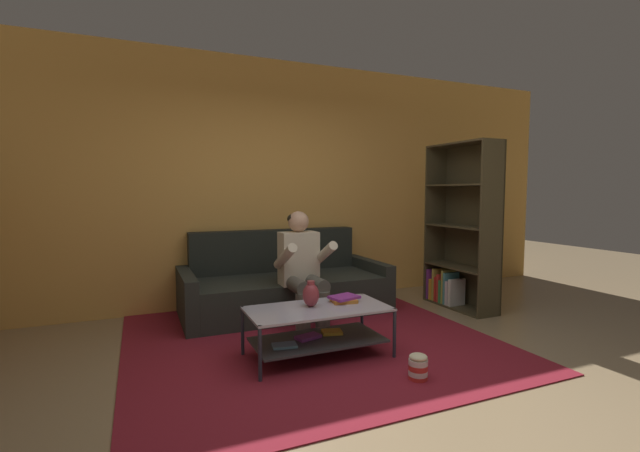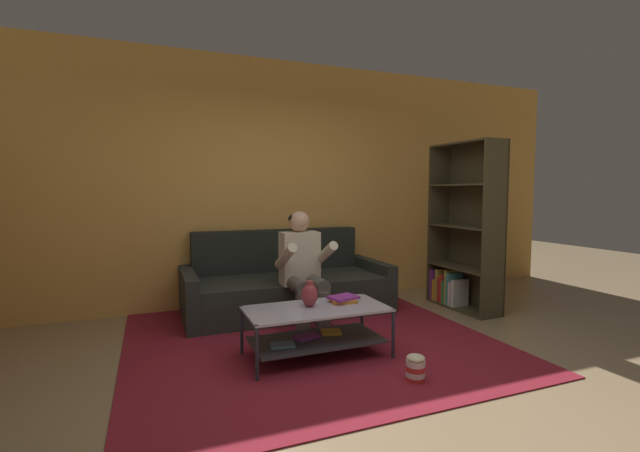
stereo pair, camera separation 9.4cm
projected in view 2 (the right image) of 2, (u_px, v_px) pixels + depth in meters
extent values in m
plane|color=#967D5A|center=(368.00, 382.00, 3.02)|extent=(16.80, 16.80, 0.00)
cube|color=#E5A54D|center=(273.00, 183.00, 5.18)|extent=(8.40, 0.12, 2.90)
cube|color=#282D27|center=(287.00, 294.00, 4.75)|extent=(1.98, 0.99, 0.41)
cube|color=black|center=(277.00, 250.00, 5.09)|extent=(1.98, 0.18, 0.49)
cube|color=#282D27|center=(189.00, 298.00, 4.36)|extent=(0.13, 0.99, 0.53)
cube|color=#282D27|center=(371.00, 282.00, 5.14)|extent=(0.13, 0.99, 0.53)
cylinder|color=#59564C|center=(303.00, 315.00, 3.98)|extent=(0.14, 0.14, 0.41)
cylinder|color=#59564C|center=(323.00, 312.00, 4.05)|extent=(0.14, 0.14, 0.41)
cylinder|color=#59564C|center=(297.00, 285.00, 4.12)|extent=(0.14, 0.42, 0.14)
cylinder|color=#59564C|center=(316.00, 283.00, 4.19)|extent=(0.14, 0.42, 0.14)
cube|color=beige|center=(299.00, 258.00, 4.33)|extent=(0.38, 0.22, 0.53)
cylinder|color=beige|center=(285.00, 256.00, 4.09)|extent=(0.09, 0.49, 0.31)
cylinder|color=beige|center=(325.00, 254.00, 4.24)|extent=(0.09, 0.49, 0.31)
sphere|color=tan|center=(299.00, 222.00, 4.30)|extent=(0.21, 0.21, 0.21)
ellipsoid|color=black|center=(299.00, 219.00, 4.32)|extent=(0.21, 0.21, 0.13)
cube|color=#B9B4C7|center=(316.00, 309.00, 3.45)|extent=(1.14, 0.57, 0.02)
cube|color=#3C3F43|center=(316.00, 340.00, 3.47)|extent=(1.05, 0.52, 0.02)
cylinder|color=#2A303C|center=(257.00, 354.00, 3.01)|extent=(0.03, 0.03, 0.41)
cylinder|color=#2A303C|center=(393.00, 334.00, 3.42)|extent=(0.03, 0.03, 0.41)
cylinder|color=#2A303C|center=(242.00, 331.00, 3.51)|extent=(0.03, 0.03, 0.41)
cylinder|color=#2A303C|center=(362.00, 316.00, 3.92)|extent=(0.03, 0.03, 0.41)
cube|color=#699DB7|center=(282.00, 345.00, 3.30)|extent=(0.20, 0.15, 0.02)
cube|color=#873894|center=(307.00, 337.00, 3.48)|extent=(0.22, 0.16, 0.03)
cube|color=gold|center=(331.00, 332.00, 3.60)|extent=(0.19, 0.16, 0.03)
cube|color=maroon|center=(303.00, 334.00, 4.04)|extent=(3.14, 3.32, 0.01)
cube|color=#874D50|center=(303.00, 334.00, 4.03)|extent=(1.73, 1.83, 0.00)
ellipsoid|color=#96323A|center=(310.00, 295.00, 3.48)|extent=(0.14, 0.14, 0.19)
cylinder|color=#96323A|center=(310.00, 283.00, 3.48)|extent=(0.06, 0.06, 0.04)
cube|color=orange|center=(343.00, 300.00, 3.62)|extent=(0.23, 0.20, 0.03)
cube|color=purple|center=(343.00, 297.00, 3.62)|extent=(0.27, 0.23, 0.02)
cube|color=#433B26|center=(439.00, 224.00, 5.28)|extent=(0.33, 0.03, 1.89)
cube|color=#433B26|center=(495.00, 230.00, 4.46)|extent=(0.33, 0.03, 1.89)
cube|color=#433B26|center=(475.00, 226.00, 4.93)|extent=(0.04, 0.92, 1.89)
cube|color=#433B26|center=(462.00, 307.00, 4.94)|extent=(0.35, 0.88, 0.02)
cube|color=#433B26|center=(463.00, 268.00, 4.91)|extent=(0.35, 0.88, 0.02)
cube|color=#433B26|center=(465.00, 227.00, 4.87)|extent=(0.35, 0.88, 0.02)
cube|color=#433B26|center=(466.00, 185.00, 4.83)|extent=(0.35, 0.88, 0.02)
cube|color=#433B26|center=(467.00, 143.00, 4.79)|extent=(0.35, 0.88, 0.02)
cube|color=#833293|center=(438.00, 284.00, 5.30)|extent=(0.24, 0.04, 0.37)
cube|color=orange|center=(442.00, 289.00, 5.26)|extent=(0.26, 0.05, 0.25)
cube|color=gold|center=(444.00, 285.00, 5.20)|extent=(0.25, 0.03, 0.39)
cube|color=red|center=(447.00, 289.00, 5.18)|extent=(0.29, 0.03, 0.30)
cube|color=red|center=(449.00, 288.00, 5.13)|extent=(0.26, 0.04, 0.34)
cube|color=#3B8C4D|center=(450.00, 292.00, 5.09)|extent=(0.23, 0.04, 0.27)
cube|color=#AFA948|center=(452.00, 287.00, 5.04)|extent=(0.22, 0.03, 0.40)
cube|color=teal|center=(454.00, 289.00, 5.01)|extent=(0.22, 0.03, 0.37)
cube|color=silver|center=(457.00, 293.00, 4.98)|extent=(0.24, 0.04, 0.28)
cube|color=silver|center=(460.00, 293.00, 4.93)|extent=(0.22, 0.05, 0.31)
cylinder|color=red|center=(415.00, 379.00, 3.03)|extent=(0.14, 0.14, 0.04)
cylinder|color=white|center=(415.00, 373.00, 3.03)|extent=(0.14, 0.14, 0.04)
cylinder|color=red|center=(415.00, 368.00, 3.03)|extent=(0.14, 0.14, 0.04)
cylinder|color=white|center=(416.00, 363.00, 3.03)|extent=(0.14, 0.14, 0.04)
ellipsoid|color=beige|center=(416.00, 358.00, 3.02)|extent=(0.13, 0.13, 0.05)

